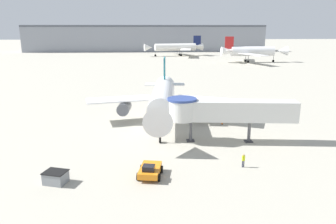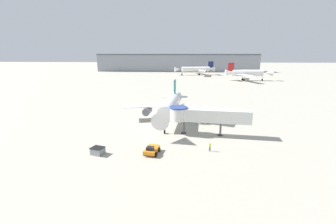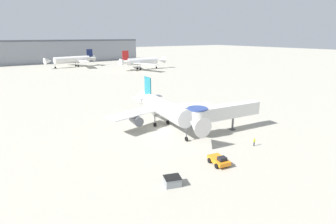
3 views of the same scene
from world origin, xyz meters
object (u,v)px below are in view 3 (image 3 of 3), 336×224
Objects in this scene: jet_bridge at (219,112)px; background_jet_red_tail at (141,61)px; ground_crew_marshaller at (254,141)px; traffic_cone_near_nose at (214,157)px; service_container_gray at (172,181)px; main_airplane at (165,109)px; traffic_cone_starboard_wing at (200,120)px; background_jet_navy_tail at (73,59)px; pushback_tug_orange at (219,160)px.

jet_bridge is 0.50× the size of background_jet_red_tail.
traffic_cone_near_nose is at bearing -5.06° from ground_crew_marshaller.
service_container_gray is 10.99m from traffic_cone_near_nose.
background_jet_red_tail is (57.53, 117.86, 4.46)m from service_container_gray.
main_airplane is 12.10m from jet_bridge.
background_jet_navy_tail is (4.36, 135.44, 4.59)m from traffic_cone_starboard_wing.
main_airplane is 18.49m from traffic_cone_near_nose.
service_container_gray is (-9.78, -0.91, -0.10)m from pushback_tug_orange.
main_airplane is at bearing 59.85° from service_container_gray.
background_jet_navy_tail is at bearing 80.37° from service_container_gray.
ground_crew_marshaller is (0.60, -8.95, -3.59)m from jet_bridge.
service_container_gray is (-19.97, -11.66, -3.89)m from jet_bridge.
main_airplane is 10.72m from traffic_cone_starboard_wing.
main_airplane is at bearing 85.18° from traffic_cone_near_nose.
main_airplane is 38.25× the size of traffic_cone_near_nose.
traffic_cone_starboard_wing is (22.01, 19.99, -0.35)m from service_container_gray.
ground_crew_marshaller is 0.05× the size of background_jet_red_tail.
main_airplane is 135.31m from background_jet_navy_tail.
main_airplane is 6.61× the size of pushback_tug_orange.
jet_bridge reaches higher than pushback_tug_orange.
background_jet_red_tail reaches higher than service_container_gray.
jet_bridge is at bearing -12.45° from background_jet_navy_tail.
ground_crew_marshaller is (9.97, -0.17, 0.62)m from traffic_cone_near_nose.
jet_bridge is 6.54× the size of service_container_gray.
traffic_cone_near_nose reaches higher than traffic_cone_starboard_wing.
pushback_tug_orange is at bearing 156.81° from background_jet_red_tail.
traffic_cone_near_nose is at bearing -15.80° from background_jet_navy_tail.
background_jet_red_tail is (37.56, 106.20, 0.57)m from jet_bridge.
jet_bridge is at bearing 56.51° from pushback_tug_orange.
service_container_gray is at bearing -115.08° from main_airplane.
ground_crew_marshaller is (10.79, 1.80, 0.20)m from pushback_tug_orange.
background_jet_navy_tail is (26.38, 155.43, 4.23)m from service_container_gray.
background_jet_navy_tail is at bearing -96.27° from ground_crew_marshaller.
main_airplane reaches higher than traffic_cone_near_nose.
jet_bridge is 112.65m from background_jet_red_tail.
main_airplane is 42.37× the size of traffic_cone_starboard_wing.
background_jet_red_tail reaches higher than traffic_cone_starboard_wing.
traffic_cone_starboard_wing is 0.02× the size of background_jet_navy_tail.
traffic_cone_starboard_wing is (2.04, 8.33, -4.25)m from jet_bridge.
traffic_cone_starboard_wing is at bearing 67.30° from pushback_tug_orange.
jet_bridge is 9.57m from traffic_cone_starboard_wing.
service_container_gray is 0.08× the size of background_jet_red_tail.
ground_crew_marshaller reaches higher than pushback_tug_orange.
background_jet_red_tail is at bearing 67.80° from traffic_cone_near_nose.
jet_bridge is 4.38× the size of pushback_tug_orange.
traffic_cone_starboard_wing is 0.90× the size of traffic_cone_near_nose.
traffic_cone_starboard_wing is 0.38× the size of ground_crew_marshaller.
background_jet_red_tail is (35.51, 97.87, 4.81)m from traffic_cone_starboard_wing.
ground_crew_marshaller is at bearing -80.34° from jet_bridge.
pushback_tug_orange reaches higher than traffic_cone_starboard_wing.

